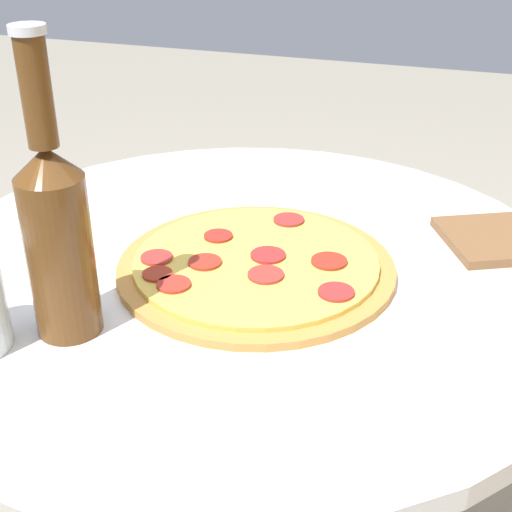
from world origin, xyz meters
The scene contains 3 objects.
table centered at (0.00, 0.00, 0.49)m, with size 0.81×0.81×0.69m.
pizza centered at (0.02, 0.02, 0.70)m, with size 0.33×0.33×0.02m.
beer_bottle centered at (0.20, -0.12, 0.80)m, with size 0.07×0.07×0.30m.
Camera 1 is at (0.71, 0.26, 1.11)m, focal length 50.00 mm.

